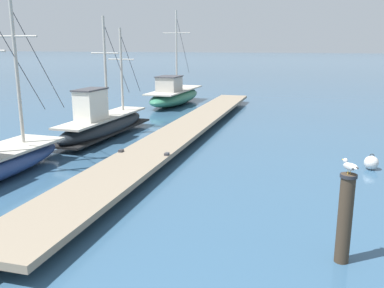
% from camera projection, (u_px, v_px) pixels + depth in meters
% --- Properties ---
extents(floating_dock, '(2.76, 24.18, 0.53)m').
position_uv_depth(floating_dock, '(185.00, 129.00, 18.15)').
color(floating_dock, gray).
rests_on(floating_dock, ground).
extents(fishing_boat_0, '(1.49, 7.09, 5.07)m').
position_uv_depth(fishing_boat_0, '(103.00, 123.00, 17.99)').
color(fishing_boat_0, black).
rests_on(fishing_boat_0, ground).
extents(fishing_boat_2, '(2.14, 7.22, 6.05)m').
position_uv_depth(fishing_boat_2, '(174.00, 95.00, 27.78)').
color(fishing_boat_2, '#337556').
rests_on(fishing_boat_2, ground).
extents(mooring_piling, '(0.30, 0.30, 1.69)m').
position_uv_depth(mooring_piling, '(345.00, 217.00, 7.56)').
color(mooring_piling, '#3D3023').
rests_on(mooring_piling, ground).
extents(perched_seagull, '(0.29, 0.32, 0.27)m').
position_uv_depth(perched_seagull, '(350.00, 166.00, 7.34)').
color(perched_seagull, gold).
rests_on(perched_seagull, mooring_piling).
extents(mooring_buoy, '(0.45, 0.45, 0.52)m').
position_uv_depth(mooring_buoy, '(371.00, 163.00, 13.43)').
color(mooring_buoy, silver).
rests_on(mooring_buoy, ground).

